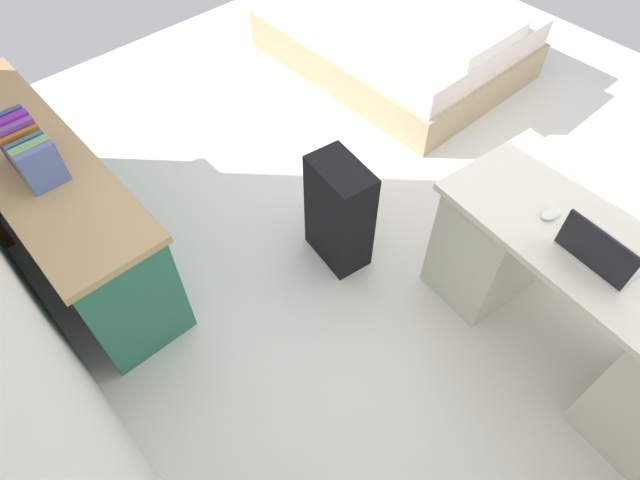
{
  "coord_description": "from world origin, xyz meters",
  "views": [
    {
      "loc": [
        -1.38,
        1.88,
        2.46
      ],
      "look_at": [
        -0.28,
        0.89,
        0.6
      ],
      "focal_mm": 29.51,
      "sensor_mm": 36.0,
      "label": 1
    }
  ],
  "objects_px": {
    "desk": "(581,298)",
    "suitcase_black": "(339,213)",
    "bed": "(396,34)",
    "computer_mouse": "(551,214)",
    "laptop": "(600,252)",
    "credenza": "(58,206)"
  },
  "relations": [
    {
      "from": "credenza",
      "to": "bed",
      "type": "xyz_separation_m",
      "value": [
        0.1,
        -2.79,
        -0.13
      ]
    },
    {
      "from": "bed",
      "to": "laptop",
      "type": "xyz_separation_m",
      "value": [
        -2.26,
        1.35,
        0.55
      ]
    },
    {
      "from": "suitcase_black",
      "to": "laptop",
      "type": "distance_m",
      "value": 1.27
    },
    {
      "from": "desk",
      "to": "suitcase_black",
      "type": "xyz_separation_m",
      "value": [
        1.17,
        0.44,
        -0.06
      ]
    },
    {
      "from": "suitcase_black",
      "to": "laptop",
      "type": "xyz_separation_m",
      "value": [
        -1.13,
        -0.34,
        0.46
      ]
    },
    {
      "from": "desk",
      "to": "suitcase_black",
      "type": "height_order",
      "value": "desk"
    },
    {
      "from": "computer_mouse",
      "to": "bed",
      "type": "bearing_deg",
      "value": -26.18
    },
    {
      "from": "computer_mouse",
      "to": "laptop",
      "type": "bearing_deg",
      "value": 170.98
    },
    {
      "from": "credenza",
      "to": "suitcase_black",
      "type": "distance_m",
      "value": 1.51
    },
    {
      "from": "laptop",
      "to": "computer_mouse",
      "type": "bearing_deg",
      "value": -15.36
    },
    {
      "from": "bed",
      "to": "suitcase_black",
      "type": "height_order",
      "value": "suitcase_black"
    },
    {
      "from": "suitcase_black",
      "to": "bed",
      "type": "bearing_deg",
      "value": -48.05
    },
    {
      "from": "desk",
      "to": "computer_mouse",
      "type": "height_order",
      "value": "computer_mouse"
    },
    {
      "from": "desk",
      "to": "credenza",
      "type": "bearing_deg",
      "value": 35.1
    },
    {
      "from": "bed",
      "to": "computer_mouse",
      "type": "xyz_separation_m",
      "value": [
        -2.0,
        1.28,
        0.52
      ]
    },
    {
      "from": "laptop",
      "to": "computer_mouse",
      "type": "distance_m",
      "value": 0.27
    },
    {
      "from": "suitcase_black",
      "to": "laptop",
      "type": "height_order",
      "value": "laptop"
    },
    {
      "from": "credenza",
      "to": "laptop",
      "type": "height_order",
      "value": "laptop"
    },
    {
      "from": "credenza",
      "to": "bed",
      "type": "bearing_deg",
      "value": -87.99
    },
    {
      "from": "desk",
      "to": "laptop",
      "type": "distance_m",
      "value": 0.42
    },
    {
      "from": "credenza",
      "to": "laptop",
      "type": "distance_m",
      "value": 2.63
    },
    {
      "from": "credenza",
      "to": "suitcase_black",
      "type": "height_order",
      "value": "credenza"
    }
  ]
}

